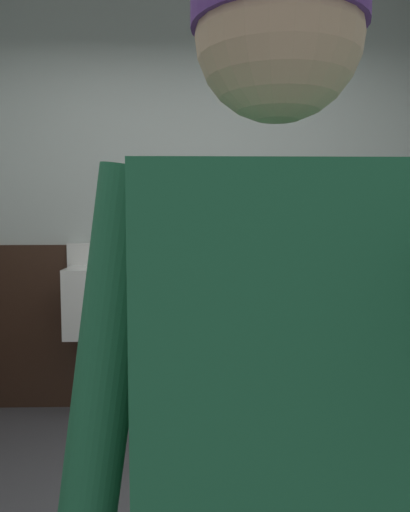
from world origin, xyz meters
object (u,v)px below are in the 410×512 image
Objects in this scene: urinal_middle at (208,300)px; person at (274,433)px; urinal_left at (94,301)px; soap_dispenser at (231,218)px.

urinal_middle is 2.57m from person.
soap_dispenser is at bearing 7.46° from urinal_left.
soap_dispenser reaches higher than urinal_left.
urinal_left is 6.89× the size of soap_dispenser.
person reaches higher than soap_dispenser.
person is 2.70m from soap_dispenser.
soap_dispenser is (0.14, 2.68, 0.28)m from person.
urinal_middle is 6.89× the size of soap_dispenser.
soap_dispenser reaches higher than urinal_middle.
urinal_middle is (0.75, 0.00, 0.00)m from urinal_left.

